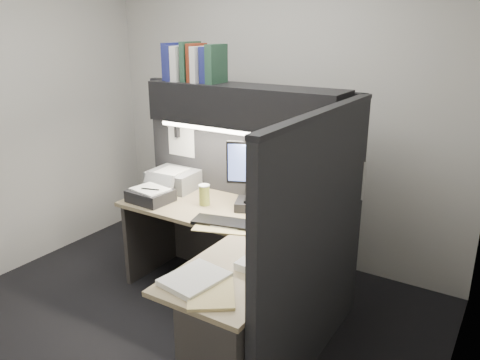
# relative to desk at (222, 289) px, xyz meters

# --- Properties ---
(floor) EXTENTS (3.50, 3.50, 0.00)m
(floor) POSITION_rel_desk_xyz_m (-0.43, 0.00, -0.44)
(floor) COLOR black
(floor) RESTS_ON ground
(wall_back) EXTENTS (3.50, 0.04, 2.70)m
(wall_back) POSITION_rel_desk_xyz_m (-0.43, 1.50, 0.91)
(wall_back) COLOR beige
(wall_back) RESTS_ON floor
(wall_left) EXTENTS (0.04, 3.00, 2.70)m
(wall_left) POSITION_rel_desk_xyz_m (-2.18, 0.00, 0.91)
(wall_left) COLOR beige
(wall_left) RESTS_ON floor
(wall_right) EXTENTS (0.04, 3.00, 2.70)m
(wall_right) POSITION_rel_desk_xyz_m (1.32, 0.00, 0.91)
(wall_right) COLOR beige
(wall_right) RESTS_ON floor
(partition_back) EXTENTS (1.90, 0.06, 1.60)m
(partition_back) POSITION_rel_desk_xyz_m (-0.40, 0.93, 0.36)
(partition_back) COLOR black
(partition_back) RESTS_ON floor
(partition_right) EXTENTS (0.06, 1.50, 1.60)m
(partition_right) POSITION_rel_desk_xyz_m (0.55, 0.18, 0.36)
(partition_right) COLOR black
(partition_right) RESTS_ON floor
(desk) EXTENTS (1.70, 1.53, 0.73)m
(desk) POSITION_rel_desk_xyz_m (0.00, 0.00, 0.00)
(desk) COLOR #907F5C
(desk) RESTS_ON floor
(overhead_shelf) EXTENTS (1.55, 0.34, 0.30)m
(overhead_shelf) POSITION_rel_desk_xyz_m (-0.30, 0.75, 1.06)
(overhead_shelf) COLOR black
(overhead_shelf) RESTS_ON partition_back
(task_light_tube) EXTENTS (1.32, 0.04, 0.04)m
(task_light_tube) POSITION_rel_desk_xyz_m (-0.30, 0.61, 0.89)
(task_light_tube) COLOR white
(task_light_tube) RESTS_ON overhead_shelf
(monitor) EXTENTS (0.46, 0.33, 0.53)m
(monitor) POSITION_rel_desk_xyz_m (-0.14, 0.71, 0.50)
(monitor) COLOR black
(monitor) RESTS_ON desk
(keyboard) EXTENTS (0.52, 0.28, 0.02)m
(keyboard) POSITION_rel_desk_xyz_m (-0.18, 0.34, 0.30)
(keyboard) COLOR black
(keyboard) RESTS_ON desk
(mousepad) EXTENTS (0.28, 0.27, 0.00)m
(mousepad) POSITION_rel_desk_xyz_m (0.32, 0.37, 0.29)
(mousepad) COLOR navy
(mousepad) RESTS_ON desk
(mouse) EXTENTS (0.10, 0.12, 0.04)m
(mouse) POSITION_rel_desk_xyz_m (0.30, 0.36, 0.31)
(mouse) COLOR black
(mouse) RESTS_ON mousepad
(telephone) EXTENTS (0.27, 0.28, 0.08)m
(telephone) POSITION_rel_desk_xyz_m (0.17, 0.78, 0.33)
(telephone) COLOR beige
(telephone) RESTS_ON desk
(coffee_cup) EXTENTS (0.09, 0.09, 0.15)m
(coffee_cup) POSITION_rel_desk_xyz_m (-0.54, 0.57, 0.36)
(coffee_cup) COLOR #B5BA4A
(coffee_cup) RESTS_ON desk
(printer) EXTENTS (0.41, 0.36, 0.16)m
(printer) POSITION_rel_desk_xyz_m (-1.00, 0.76, 0.37)
(printer) COLOR gray
(printer) RESTS_ON desk
(notebook_stack) EXTENTS (0.33, 0.28, 0.10)m
(notebook_stack) POSITION_rel_desk_xyz_m (-0.95, 0.40, 0.33)
(notebook_stack) COLOR black
(notebook_stack) RESTS_ON desk
(open_folder) EXTENTS (0.50, 0.41, 0.01)m
(open_folder) POSITION_rel_desk_xyz_m (-0.17, 0.32, 0.29)
(open_folder) COLOR #D2BD76
(open_folder) RESTS_ON desk
(paper_stack_a) EXTENTS (0.25, 0.21, 0.05)m
(paper_stack_a) POSITION_rel_desk_xyz_m (0.33, -0.08, 0.31)
(paper_stack_a) COLOR white
(paper_stack_a) RESTS_ON desk
(paper_stack_b) EXTENTS (0.31, 0.37, 0.03)m
(paper_stack_b) POSITION_rel_desk_xyz_m (0.10, -0.40, 0.30)
(paper_stack_b) COLOR white
(paper_stack_b) RESTS_ON desk
(manila_stack) EXTENTS (0.37, 0.38, 0.02)m
(manila_stack) POSITION_rel_desk_xyz_m (0.25, -0.46, 0.30)
(manila_stack) COLOR #D2BD76
(manila_stack) RESTS_ON desk
(binder_row) EXTENTS (0.50, 0.25, 0.30)m
(binder_row) POSITION_rel_desk_xyz_m (-0.75, 0.75, 1.35)
(binder_row) COLOR navy
(binder_row) RESTS_ON overhead_shelf
(pinned_papers) EXTENTS (1.76, 1.31, 0.51)m
(pinned_papers) POSITION_rel_desk_xyz_m (-0.00, 0.56, 0.61)
(pinned_papers) COLOR white
(pinned_papers) RESTS_ON partition_back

